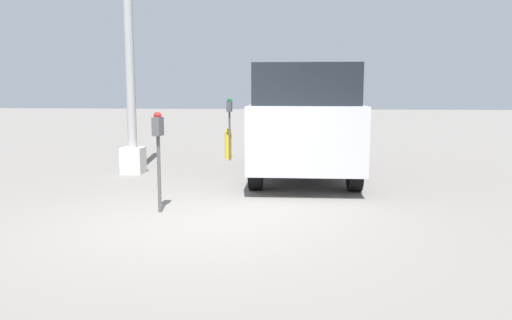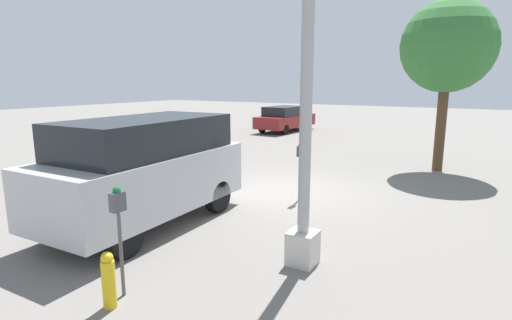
{
  "view_description": "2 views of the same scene",
  "coord_description": "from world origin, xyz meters",
  "px_view_note": "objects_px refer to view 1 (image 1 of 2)",
  "views": [
    {
      "loc": [
        -6.36,
        -1.45,
        1.74
      ],
      "look_at": [
        0.63,
        -0.75,
        0.75
      ],
      "focal_mm": 35.0,
      "sensor_mm": 36.0,
      "label": 1
    },
    {
      "loc": [
        9.26,
        4.59,
        2.9
      ],
      "look_at": [
        1.05,
        -0.29,
        1.02
      ],
      "focal_mm": 28.0,
      "sensor_mm": 36.0,
      "label": 2
    }
  ],
  "objects_px": {
    "lamp_post": "(129,53)",
    "fire_hydrant": "(228,144)",
    "parked_van": "(304,118)",
    "parking_meter_far": "(229,115)",
    "parking_meter_near": "(158,139)"
  },
  "relations": [
    {
      "from": "parking_meter_far",
      "to": "lamp_post",
      "type": "distance_m",
      "value": 3.07
    },
    {
      "from": "parking_meter_far",
      "to": "fire_hydrant",
      "type": "relative_size",
      "value": 2.02
    },
    {
      "from": "parking_meter_near",
      "to": "parking_meter_far",
      "type": "relative_size",
      "value": 0.93
    },
    {
      "from": "parking_meter_near",
      "to": "parking_meter_far",
      "type": "height_order",
      "value": "parking_meter_far"
    },
    {
      "from": "fire_hydrant",
      "to": "parked_van",
      "type": "bearing_deg",
      "value": -142.72
    },
    {
      "from": "parking_meter_near",
      "to": "parked_van",
      "type": "bearing_deg",
      "value": -29.2
    },
    {
      "from": "lamp_post",
      "to": "parking_meter_near",
      "type": "bearing_deg",
      "value": -154.62
    },
    {
      "from": "lamp_post",
      "to": "fire_hydrant",
      "type": "height_order",
      "value": "lamp_post"
    },
    {
      "from": "lamp_post",
      "to": "fire_hydrant",
      "type": "distance_m",
      "value": 3.62
    },
    {
      "from": "parking_meter_far",
      "to": "parking_meter_near",
      "type": "bearing_deg",
      "value": -178.46
    },
    {
      "from": "parking_meter_near",
      "to": "parking_meter_far",
      "type": "xyz_separation_m",
      "value": [
        5.39,
        -0.18,
        0.08
      ]
    },
    {
      "from": "lamp_post",
      "to": "parked_van",
      "type": "relative_size",
      "value": 1.49
    },
    {
      "from": "lamp_post",
      "to": "fire_hydrant",
      "type": "xyz_separation_m",
      "value": [
        2.45,
        -1.64,
        -2.11
      ]
    },
    {
      "from": "parking_meter_far",
      "to": "parked_van",
      "type": "height_order",
      "value": "parked_van"
    },
    {
      "from": "parking_meter_near",
      "to": "lamp_post",
      "type": "bearing_deg",
      "value": 28.86
    }
  ]
}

